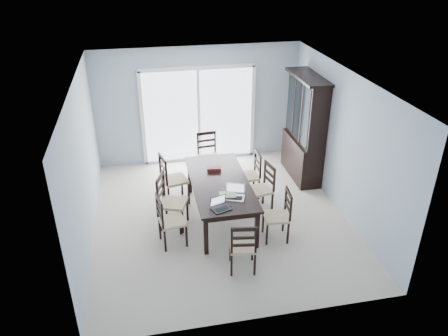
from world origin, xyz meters
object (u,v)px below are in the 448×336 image
at_px(laptop_dark, 222,207).
at_px(game_box, 214,169).
at_px(hot_tub, 155,125).
at_px(chair_right_near, 282,210).
at_px(dining_table, 220,185).
at_px(chair_right_far, 252,170).
at_px(china_hutch, 304,129).
at_px(chair_left_near, 166,216).
at_px(laptop_silver, 234,195).
at_px(chair_end_far, 208,150).
at_px(chair_left_far, 169,174).
at_px(chair_left_mid, 167,196).
at_px(chair_right_mid, 264,183).
at_px(cell_phone, 228,206).
at_px(chair_end_near, 243,243).

distance_m(laptop_dark, game_box, 1.33).
bearing_deg(hot_tub, chair_right_near, -66.98).
relative_size(dining_table, game_box, 8.60).
distance_m(chair_right_near, chair_right_far, 1.47).
bearing_deg(game_box, china_hutch, 21.98).
height_order(chair_left_near, laptop_silver, chair_left_near).
distance_m(chair_end_far, laptop_dark, 2.57).
xyz_separation_m(china_hutch, laptop_dark, (-2.17, -2.15, -0.27)).
bearing_deg(chair_right_far, laptop_dark, 148.30).
bearing_deg(chair_right_near, dining_table, 53.01).
height_order(chair_left_far, laptop_silver, chair_left_far).
xyz_separation_m(chair_left_mid, chair_right_mid, (1.79, 0.17, -0.04)).
bearing_deg(cell_phone, chair_right_far, 65.19).
bearing_deg(chair_end_near, hot_tub, 110.16).
distance_m(chair_left_far, laptop_silver, 1.62).
bearing_deg(dining_table, hot_tub, 105.14).
bearing_deg(laptop_dark, chair_left_mid, 114.99).
distance_m(chair_right_mid, game_box, 0.96).
distance_m(dining_table, game_box, 0.44).
bearing_deg(china_hutch, chair_right_near, -118.74).
xyz_separation_m(chair_end_near, chair_end_far, (0.00, 3.20, 0.05)).
bearing_deg(cell_phone, chair_right_mid, 50.22).
xyz_separation_m(china_hutch, chair_right_mid, (-1.18, -1.16, -0.50)).
relative_size(chair_left_far, laptop_dark, 3.48).
distance_m(chair_right_far, laptop_dark, 1.82).
height_order(laptop_silver, game_box, laptop_silver).
bearing_deg(chair_right_near, chair_right_mid, 8.30).
xyz_separation_m(dining_table, laptop_silver, (0.13, -0.61, 0.13)).
height_order(chair_left_near, game_box, chair_left_near).
distance_m(chair_left_far, hot_tub, 2.82).
relative_size(dining_table, chair_right_near, 2.09).
bearing_deg(cell_phone, game_box, 93.46).
relative_size(china_hutch, game_box, 8.60).
relative_size(chair_right_mid, laptop_dark, 3.21).
relative_size(china_hutch, chair_right_mid, 2.04).
bearing_deg(chair_left_far, chair_end_far, 124.62).
relative_size(chair_left_mid, hot_tub, 0.56).
bearing_deg(dining_table, laptop_silver, -78.32).
relative_size(chair_right_mid, chair_right_far, 1.02).
relative_size(china_hutch, chair_end_far, 1.96).
bearing_deg(laptop_dark, chair_left_near, 143.14).
distance_m(laptop_dark, cell_phone, 0.14).
bearing_deg(chair_left_far, laptop_silver, 24.06).
bearing_deg(chair_right_mid, chair_left_near, 99.83).
bearing_deg(chair_left_mid, chair_right_far, 132.76).
height_order(chair_left_near, chair_left_mid, chair_left_mid).
bearing_deg(chair_right_near, chair_left_mid, 73.57).
bearing_deg(cell_phone, chair_end_far, 91.47).
bearing_deg(cell_phone, laptop_silver, 59.78).
distance_m(chair_right_far, game_box, 0.86).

